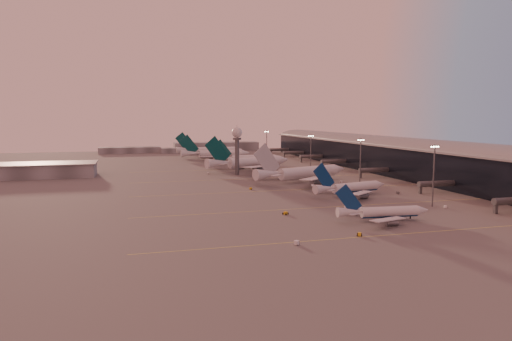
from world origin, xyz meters
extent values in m
plane|color=#4D4B4B|center=(0.00, 0.00, 0.00)|extent=(700.00, 700.00, 0.00)
cube|color=#EEE454|center=(30.00, -35.00, 0.01)|extent=(180.00, 0.25, 0.02)
cube|color=#EEE454|center=(30.00, 10.00, 0.01)|extent=(180.00, 0.25, 0.02)
cube|color=#EEE454|center=(30.00, 55.00, 0.01)|extent=(180.00, 0.25, 0.02)
cube|color=#EEE454|center=(30.00, 100.00, 0.01)|extent=(180.00, 0.25, 0.02)
cube|color=#EEE454|center=(30.00, 150.00, 0.01)|extent=(180.00, 0.25, 0.02)
cube|color=black|center=(108.00, 110.00, 9.00)|extent=(36.00, 360.00, 18.00)
cylinder|color=slate|center=(108.00, 110.00, 18.00)|extent=(10.08, 360.00, 10.08)
cube|color=slate|center=(108.00, 110.00, 18.20)|extent=(40.00, 362.00, 0.80)
cube|color=#4F5156|center=(72.00, -18.00, 2.20)|extent=(1.20, 1.20, 4.40)
cylinder|color=#4F5156|center=(82.00, 28.00, 4.50)|extent=(22.00, 2.80, 2.80)
cube|color=#4F5156|center=(72.00, 28.00, 2.20)|extent=(1.20, 1.20, 4.40)
cylinder|color=#4F5156|center=(82.00, 86.00, 4.50)|extent=(22.00, 2.80, 2.80)
cube|color=#4F5156|center=(72.00, 86.00, 2.20)|extent=(1.20, 1.20, 4.40)
cylinder|color=#4F5156|center=(82.00, 142.00, 4.50)|extent=(22.00, 2.80, 2.80)
cube|color=#4F5156|center=(72.00, 142.00, 2.20)|extent=(1.20, 1.20, 4.40)
cylinder|color=#4F5156|center=(82.00, 184.00, 4.50)|extent=(22.00, 2.80, 2.80)
cube|color=#4F5156|center=(72.00, 184.00, 2.20)|extent=(1.20, 1.20, 4.40)
cylinder|color=#4F5156|center=(82.00, 226.00, 4.50)|extent=(22.00, 2.80, 2.80)
cube|color=#4F5156|center=(72.00, 226.00, 2.20)|extent=(1.20, 1.20, 4.40)
cylinder|color=#4F5156|center=(82.00, 266.00, 4.50)|extent=(22.00, 2.80, 2.80)
cube|color=#4F5156|center=(72.00, 266.00, 2.20)|extent=(1.20, 1.20, 4.40)
cube|color=slate|center=(-120.00, 140.00, 4.00)|extent=(80.00, 25.00, 8.00)
cube|color=slate|center=(-120.00, 140.00, 8.20)|extent=(82.00, 27.00, 0.60)
cylinder|color=#4F5156|center=(5.00, 120.00, 11.00)|extent=(2.60, 2.60, 22.00)
cylinder|color=#4F5156|center=(5.00, 120.00, 22.50)|extent=(5.20, 5.20, 1.20)
sphere|color=silver|center=(5.00, 120.00, 26.40)|extent=(6.40, 6.40, 6.40)
cylinder|color=#4F5156|center=(5.00, 120.00, 30.10)|extent=(0.16, 0.16, 2.00)
cylinder|color=#4F5156|center=(58.00, 0.00, 12.50)|extent=(0.56, 0.56, 25.00)
cube|color=#4F5156|center=(58.00, 0.00, 24.50)|extent=(3.60, 0.25, 0.25)
sphere|color=#FFEABF|center=(56.50, 0.00, 24.10)|extent=(0.56, 0.56, 0.56)
sphere|color=#FFEABF|center=(57.50, 0.00, 24.10)|extent=(0.56, 0.56, 0.56)
sphere|color=#FFEABF|center=(58.50, 0.00, 24.10)|extent=(0.56, 0.56, 0.56)
sphere|color=#FFEABF|center=(59.50, 0.00, 24.10)|extent=(0.56, 0.56, 0.56)
cylinder|color=#4F5156|center=(55.00, 55.00, 12.50)|extent=(0.56, 0.56, 25.00)
cube|color=#4F5156|center=(55.00, 55.00, 24.50)|extent=(3.60, 0.25, 0.25)
sphere|color=#FFEABF|center=(53.50, 55.00, 24.10)|extent=(0.56, 0.56, 0.56)
sphere|color=#FFEABF|center=(54.50, 55.00, 24.10)|extent=(0.56, 0.56, 0.56)
sphere|color=#FFEABF|center=(55.50, 55.00, 24.10)|extent=(0.56, 0.56, 0.56)
sphere|color=#FFEABF|center=(56.50, 55.00, 24.10)|extent=(0.56, 0.56, 0.56)
cylinder|color=#4F5156|center=(50.00, 110.00, 12.50)|extent=(0.56, 0.56, 25.00)
cube|color=#4F5156|center=(50.00, 110.00, 24.50)|extent=(3.60, 0.25, 0.25)
sphere|color=#FFEABF|center=(48.50, 110.00, 24.10)|extent=(0.56, 0.56, 0.56)
sphere|color=#FFEABF|center=(49.50, 110.00, 24.10)|extent=(0.56, 0.56, 0.56)
sphere|color=#FFEABF|center=(50.50, 110.00, 24.10)|extent=(0.56, 0.56, 0.56)
sphere|color=#FFEABF|center=(51.50, 110.00, 24.10)|extent=(0.56, 0.56, 0.56)
cylinder|color=#4F5156|center=(48.00, 200.00, 12.50)|extent=(0.56, 0.56, 25.00)
cube|color=#4F5156|center=(48.00, 200.00, 24.50)|extent=(3.60, 0.25, 0.25)
sphere|color=#FFEABF|center=(46.50, 200.00, 24.10)|extent=(0.56, 0.56, 0.56)
sphere|color=#FFEABF|center=(47.50, 200.00, 24.10)|extent=(0.56, 0.56, 0.56)
sphere|color=#FFEABF|center=(48.50, 200.00, 24.10)|extent=(0.56, 0.56, 0.56)
sphere|color=#FFEABF|center=(49.50, 200.00, 24.10)|extent=(0.56, 0.56, 0.56)
cube|color=slate|center=(-60.00, 320.00, 3.00)|extent=(60.00, 18.00, 6.00)
cube|color=slate|center=(30.00, 330.00, 4.50)|extent=(90.00, 20.00, 9.00)
cube|color=slate|center=(-10.00, 310.00, 2.50)|extent=(40.00, 15.00, 5.00)
cylinder|color=silver|center=(27.32, -18.41, 2.88)|extent=(20.91, 5.10, 3.52)
cylinder|color=navy|center=(27.32, -18.41, 2.08)|extent=(20.42, 4.08, 2.54)
cone|color=silver|center=(39.64, -19.36, 2.88)|extent=(4.27, 3.82, 3.52)
cone|color=silver|center=(12.67, -17.29, 3.32)|extent=(8.93, 4.18, 3.52)
cube|color=silver|center=(21.59, -26.67, 2.26)|extent=(15.11, 9.18, 1.11)
cylinder|color=slate|center=(24.26, -24.82, 0.65)|extent=(4.17, 2.59, 2.29)
cube|color=slate|center=(24.26, -24.82, 1.64)|extent=(0.30, 0.25, 1.41)
cube|color=silver|center=(22.92, -9.38, 2.26)|extent=(14.50, 10.95, 1.11)
cylinder|color=slate|center=(25.28, -11.62, 0.65)|extent=(4.17, 2.59, 2.29)
cube|color=slate|center=(25.28, -11.62, 1.64)|extent=(0.30, 0.25, 1.41)
cube|color=navy|center=(12.24, -17.26, 7.68)|extent=(9.67, 1.06, 10.50)
cube|color=silver|center=(12.40, -21.29, 3.40)|extent=(4.28, 2.87, 0.23)
cube|color=silver|center=(13.01, -13.30, 3.40)|extent=(4.22, 3.32, 0.23)
cylinder|color=black|center=(35.17, -19.02, 0.46)|extent=(0.46, 0.46, 0.93)
cylinder|color=black|center=(25.81, -16.25, 0.51)|extent=(1.05, 0.54, 1.02)
cylinder|color=black|center=(25.50, -20.32, 0.51)|extent=(1.05, 0.54, 1.02)
cylinder|color=silver|center=(40.41, 31.53, 3.47)|extent=(25.25, 10.11, 4.25)
cylinder|color=navy|center=(40.41, 31.53, 2.51)|extent=(24.48, 8.83, 3.06)
cone|color=silver|center=(54.87, 35.10, 3.47)|extent=(5.71, 5.28, 4.25)
cone|color=silver|center=(23.21, 27.28, 4.00)|extent=(11.18, 6.63, 4.25)
cube|color=silver|center=(36.96, 19.91, 2.72)|extent=(16.24, 15.17, 1.34)
cylinder|color=slate|center=(39.32, 23.04, 0.78)|extent=(5.35, 3.84, 2.76)
cube|color=slate|center=(39.32, 23.04, 1.98)|extent=(0.39, 0.35, 1.70)
cube|color=silver|center=(31.95, 40.21, 2.72)|extent=(18.53, 8.46, 1.34)
cylinder|color=slate|center=(35.49, 38.54, 0.78)|extent=(5.35, 3.84, 2.76)
cube|color=slate|center=(35.49, 38.54, 1.98)|extent=(0.39, 0.35, 1.70)
cube|color=navy|center=(22.70, 27.16, 9.25)|extent=(11.42, 3.18, 12.66)
cube|color=silver|center=(24.40, 22.60, 4.10)|extent=(4.87, 4.49, 0.28)
cube|color=silver|center=(22.09, 31.98, 4.10)|extent=(5.10, 2.79, 0.28)
cylinder|color=black|center=(49.61, 33.80, 0.56)|extent=(0.56, 0.56, 1.12)
cylinder|color=black|center=(37.86, 33.43, 0.62)|extent=(1.33, 0.84, 1.23)
cylinder|color=black|center=(39.04, 28.66, 0.62)|extent=(1.33, 0.84, 1.23)
cylinder|color=silver|center=(36.69, 80.05, 4.23)|extent=(38.91, 18.61, 6.11)
cylinder|color=silver|center=(36.69, 80.05, 2.86)|extent=(37.61, 16.74, 4.40)
cone|color=silver|center=(58.72, 87.72, 4.23)|extent=(9.15, 8.25, 6.11)
cone|color=silver|center=(10.50, 70.93, 5.00)|extent=(17.48, 11.15, 6.11)
cube|color=silver|center=(33.03, 61.57, 3.17)|extent=(23.83, 24.99, 1.81)
cylinder|color=slate|center=(36.23, 66.75, 0.69)|extent=(8.45, 6.23, 3.97)
cube|color=slate|center=(36.23, 66.75, 2.10)|extent=(0.36, 0.33, 2.44)
cube|color=silver|center=(22.35, 92.26, 3.17)|extent=(28.71, 10.72, 1.81)
cylinder|color=slate|center=(28.07, 90.19, 0.69)|extent=(8.45, 6.23, 3.97)
cube|color=slate|center=(28.07, 90.19, 2.10)|extent=(0.36, 0.33, 2.44)
cube|color=#B1B3B9|center=(9.73, 70.66, 12.21)|extent=(16.10, 5.89, 18.12)
cube|color=silver|center=(12.68, 63.68, 5.15)|extent=(7.34, 7.36, 0.25)
cube|color=silver|center=(7.70, 77.97, 5.15)|extent=(7.85, 3.71, 0.25)
cylinder|color=black|center=(50.72, 84.93, 0.49)|extent=(0.49, 0.49, 0.98)
cylinder|color=black|center=(33.00, 81.06, 0.54)|extent=(1.18, 0.82, 1.08)
cylinder|color=black|center=(34.43, 76.97, 0.54)|extent=(1.18, 0.82, 1.08)
cylinder|color=silver|center=(22.03, 139.65, 4.59)|extent=(40.09, 19.65, 6.49)
cylinder|color=silver|center=(22.03, 139.65, 3.13)|extent=(38.72, 17.66, 4.67)
cone|color=silver|center=(44.66, 147.72, 4.59)|extent=(9.52, 8.73, 6.49)
cone|color=silver|center=(-4.87, 130.04, 5.40)|extent=(18.08, 11.79, 6.49)
cube|color=silver|center=(18.39, 120.37, 3.45)|extent=(24.69, 26.16, 1.92)
cylinder|color=slate|center=(21.68, 125.79, 0.78)|extent=(8.76, 6.59, 4.22)
cube|color=slate|center=(21.68, 125.79, 2.32)|extent=(0.41, 0.38, 2.60)
cube|color=silver|center=(7.00, 152.26, 3.45)|extent=(29.90, 10.95, 1.92)
cylinder|color=slate|center=(12.99, 150.14, 0.78)|extent=(8.76, 6.59, 4.22)
cube|color=slate|center=(12.99, 150.14, 2.32)|extent=(0.41, 0.38, 2.60)
cube|color=#073F40|center=(-5.66, 129.76, 13.15)|extent=(16.95, 6.37, 19.21)
cube|color=silver|center=(-2.52, 122.61, 5.56)|extent=(7.54, 7.61, 0.28)
cube|color=silver|center=(-7.75, 137.28, 5.56)|extent=(8.07, 3.77, 0.28)
cylinder|color=black|center=(36.44, 144.79, 0.56)|extent=(0.56, 0.56, 1.12)
cylinder|color=black|center=(18.15, 140.87, 0.62)|extent=(1.35, 0.94, 1.23)
cylinder|color=black|center=(19.81, 136.24, 0.62)|extent=(1.35, 0.94, 1.23)
cylinder|color=silver|center=(30.76, 177.02, 3.74)|extent=(32.86, 5.90, 5.28)
cylinder|color=silver|center=(30.76, 177.02, 2.55)|extent=(32.18, 4.41, 3.81)
cone|color=silver|center=(50.31, 176.65, 3.74)|extent=(6.44, 5.40, 5.28)
cone|color=silver|center=(7.51, 177.46, 4.40)|extent=(13.84, 5.54, 5.28)
cube|color=silver|center=(22.43, 163.39, 2.81)|extent=(23.71, 15.69, 1.56)
cylinder|color=slate|center=(26.50, 166.57, 0.64)|extent=(6.41, 3.55, 3.44)
cube|color=slate|center=(26.50, 166.57, 1.89)|extent=(0.28, 0.23, 2.11)
cube|color=silver|center=(22.94, 190.95, 2.81)|extent=(23.47, 16.38, 1.56)
cylinder|color=slate|center=(26.89, 187.62, 0.64)|extent=(6.41, 3.55, 3.44)
cube|color=slate|center=(26.89, 187.62, 1.89)|extent=(0.28, 0.23, 2.11)
cube|color=#073F40|center=(6.82, 177.47, 10.71)|extent=(14.54, 0.59, 15.64)
cube|color=silver|center=(7.16, 171.12, 4.53)|extent=(6.75, 4.83, 0.23)
cube|color=silver|center=(7.40, 183.80, 4.53)|extent=(6.73, 5.00, 0.23)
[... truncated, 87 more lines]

